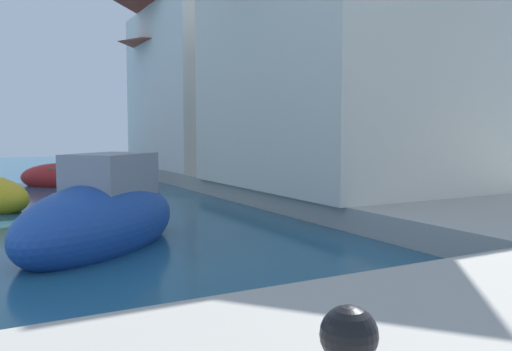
% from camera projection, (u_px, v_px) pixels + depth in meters
% --- Properties ---
extents(quay_promenade, '(44.00, 32.00, 0.50)m').
position_uv_depth(quay_promenade, '(73.00, 291.00, 5.85)').
color(quay_promenade, '#ADA89E').
rests_on(quay_promenade, ground).
extents(moored_boat_4, '(3.71, 3.53, 1.14)m').
position_uv_depth(moored_boat_4, '(66.00, 178.00, 19.49)').
color(moored_boat_4, '#B21E1E').
rests_on(moored_boat_4, ground).
extents(moored_boat_5, '(4.10, 4.04, 1.98)m').
position_uv_depth(moored_boat_5, '(102.00, 219.00, 9.16)').
color(moored_boat_5, '#1E479E').
rests_on(moored_boat_5, ground).
extents(waterfront_building_main, '(6.70, 8.24, 7.65)m').
position_uv_depth(waterfront_building_main, '(347.00, 50.00, 15.09)').
color(waterfront_building_main, silver).
rests_on(waterfront_building_main, quay_promenade).
extents(waterfront_building_annex, '(6.40, 8.22, 7.89)m').
position_uv_depth(waterfront_building_annex, '(217.00, 77.00, 23.26)').
color(waterfront_building_annex, white).
rests_on(waterfront_building_annex, quay_promenade).
extents(waterfront_building_far, '(5.84, 7.81, 6.38)m').
position_uv_depth(waterfront_building_far, '(207.00, 95.00, 24.31)').
color(waterfront_building_far, beige).
rests_on(waterfront_building_far, quay_promenade).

